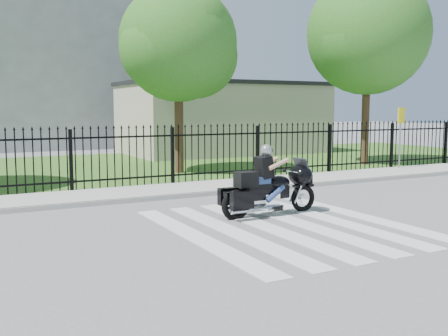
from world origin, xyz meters
name	(u,v)px	position (x,y,z in m)	size (l,w,h in m)	color
ground	(286,226)	(0.00, 0.00, 0.00)	(120.00, 120.00, 0.00)	slate
crosswalk	(286,226)	(0.00, 0.00, 0.01)	(5.00, 5.50, 0.01)	silver
sidewalk	(186,189)	(0.00, 5.00, 0.06)	(40.00, 2.00, 0.12)	#ADAAA3
curb	(201,194)	(0.00, 4.00, 0.06)	(40.00, 0.12, 0.12)	#ADAAA3
grass_strip	(116,167)	(0.00, 12.00, 0.01)	(40.00, 12.00, 0.02)	#2E5E20
iron_fence	(173,157)	(0.00, 6.00, 0.90)	(26.00, 0.04, 1.80)	black
tree_mid	(178,43)	(1.50, 9.00, 4.67)	(4.20, 4.20, 6.78)	#382316
tree_right	(368,34)	(9.50, 8.00, 5.39)	(5.00, 5.00, 7.90)	#382316
building_low	(223,120)	(7.00, 16.00, 1.75)	(10.00, 6.00, 3.50)	#B5AB97
building_low_roof	(223,84)	(7.00, 16.00, 3.60)	(10.20, 6.20, 0.20)	black
motorcycle_rider	(268,186)	(0.23, 1.07, 0.66)	(2.45, 0.72, 1.62)	black
traffic_sign	(401,125)	(9.11, 5.69, 1.74)	(0.48, 0.18, 2.27)	gray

